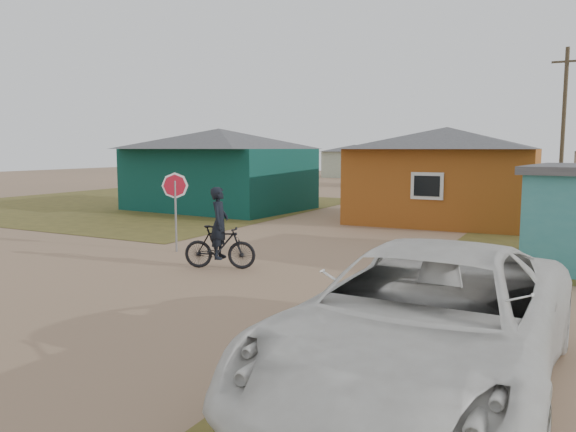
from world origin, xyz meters
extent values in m
plane|color=#977457|center=(0.00, 0.00, 0.00)|extent=(120.00, 120.00, 0.00)
cube|color=brown|center=(-14.00, 13.00, 0.01)|extent=(20.00, 18.00, 0.00)
cube|color=#0A3831|center=(-8.50, 13.50, 1.50)|extent=(8.40, 6.54, 3.00)
pyramid|color=#404043|center=(-8.50, 13.50, 3.50)|extent=(8.93, 7.08, 1.00)
cube|color=#994D17|center=(2.50, 14.00, 1.50)|extent=(7.21, 6.24, 3.00)
pyramid|color=#404043|center=(2.50, 14.00, 3.45)|extent=(7.72, 6.76, 0.90)
cube|color=silver|center=(2.50, 10.97, 1.65)|extent=(1.20, 0.06, 1.00)
cube|color=black|center=(2.50, 10.94, 1.65)|extent=(0.95, 0.04, 0.75)
cube|color=#ADB89E|center=(-6.00, 34.00, 1.40)|extent=(6.49, 5.60, 2.80)
pyramid|color=#404043|center=(-6.00, 34.00, 3.20)|extent=(7.04, 6.15, 0.80)
cube|color=#ADB89E|center=(-14.00, 46.00, 1.35)|extent=(5.75, 5.28, 2.70)
pyramid|color=#404043|center=(-14.00, 46.00, 3.05)|extent=(6.28, 5.81, 0.70)
cylinder|color=#4C3F2E|center=(6.50, 22.00, 4.00)|extent=(0.20, 0.20, 8.00)
cube|color=#4C3F2E|center=(6.50, 22.00, 7.30)|extent=(1.40, 0.10, 0.10)
cylinder|color=gray|center=(-2.89, 3.21, 1.05)|extent=(0.06, 0.06, 2.09)
imported|color=black|center=(-0.43, 1.90, 0.55)|extent=(1.89, 1.13, 1.10)
imported|color=black|center=(-0.43, 1.90, 1.16)|extent=(0.64, 0.77, 1.81)
imported|color=silver|center=(6.02, -2.90, 0.90)|extent=(3.09, 6.54, 1.81)
camera|label=1|loc=(7.64, -9.62, 3.03)|focal=35.00mm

